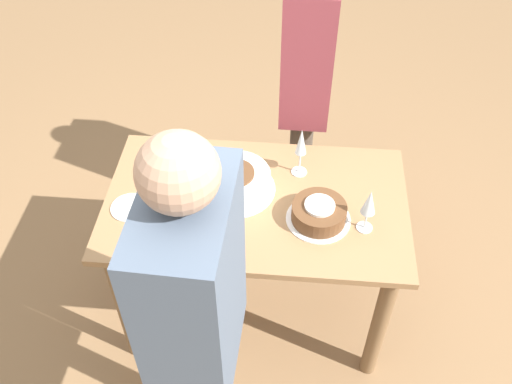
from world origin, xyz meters
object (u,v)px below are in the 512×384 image
object	(u,v)px
person_watching	(306,72)
wine_glass_far	(369,204)
cake_front_chocolate	(319,213)
cake_center_white	(235,181)
person_cutting	(198,319)
wine_glass_near	(301,144)

from	to	relation	value
person_watching	wine_glass_far	bearing A→B (deg)	19.13
wine_glass_far	person_watching	distance (m)	0.80
person_watching	cake_front_chocolate	bearing A→B (deg)	6.58
person_watching	cake_center_white	bearing A→B (deg)	-23.58
person_cutting	wine_glass_near	bearing A→B (deg)	-14.46
cake_front_chocolate	wine_glass_near	xyz separation A→B (m)	(-0.08, 0.26, 0.12)
person_cutting	person_watching	xyz separation A→B (m)	(0.28, 1.37, -0.07)
wine_glass_near	person_cutting	world-z (taller)	person_cutting
wine_glass_far	person_cutting	world-z (taller)	person_cutting
wine_glass_far	wine_glass_near	bearing A→B (deg)	132.05
cake_center_white	wine_glass_near	size ratio (longest dim) A/B	1.43
cake_center_white	cake_front_chocolate	xyz separation A→B (m)	(0.34, -0.14, -0.01)
person_watching	person_cutting	bearing A→B (deg)	-10.93
wine_glass_near	wine_glass_far	world-z (taller)	wine_glass_near
wine_glass_near	person_cutting	size ratio (longest dim) A/B	0.14
cake_center_white	person_cutting	distance (m)	0.81
person_cutting	person_watching	bearing A→B (deg)	-9.19
wine_glass_far	person_cutting	size ratio (longest dim) A/B	0.12
cake_center_white	wine_glass_near	distance (m)	0.31
cake_front_chocolate	person_watching	xyz separation A→B (m)	(-0.08, 0.73, 0.15)
cake_front_chocolate	cake_center_white	bearing A→B (deg)	157.98
wine_glass_far	person_watching	size ratio (longest dim) A/B	0.13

